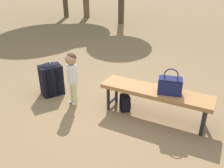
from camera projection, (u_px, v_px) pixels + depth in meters
ground_plane at (108, 108)px, 3.80m from camera, size 40.00×40.00×0.00m
park_bench at (156, 93)px, 3.41m from camera, size 1.62×0.48×0.45m
handbag at (170, 85)px, 3.25m from camera, size 0.36×0.26×0.37m
child_standing at (72, 71)px, 3.69m from camera, size 0.22×0.18×0.87m
backpack_large at (51, 78)px, 4.12m from camera, size 0.41×0.45×0.61m
backpack_small at (125, 102)px, 3.69m from camera, size 0.21×0.21×0.29m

